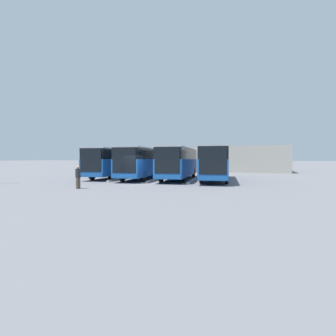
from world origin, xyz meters
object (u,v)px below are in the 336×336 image
bus_0 (216,162)px  bus_1 (179,162)px  bus_2 (144,162)px  bus_3 (116,162)px  pedestrian (78,176)px

bus_0 → bus_1: 3.93m
bus_2 → bus_0: bearing=175.1°
bus_1 → bus_3: bearing=-8.2°
bus_2 → pedestrian: size_ratio=7.09×
bus_2 → pedestrian: 10.56m
pedestrian → bus_3: bearing=18.7°
bus_0 → bus_2: 7.87m
bus_0 → bus_1: same height
bus_2 → bus_3: 3.98m
bus_0 → bus_3: (11.79, -0.38, 0.00)m
pedestrian → bus_2: bearing=-1.3°
bus_3 → pedestrian: bus_3 is taller
bus_0 → bus_3: size_ratio=1.00×
bus_0 → bus_2: (7.86, 0.22, 0.00)m
bus_1 → pedestrian: (4.60, 10.86, -0.95)m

